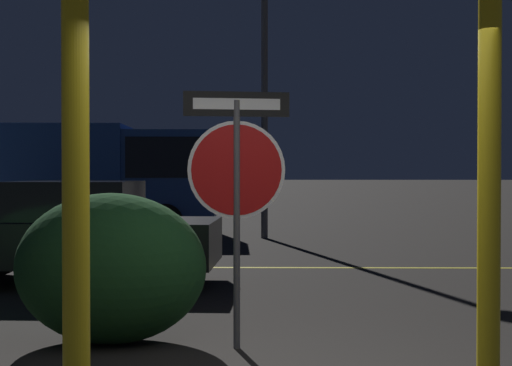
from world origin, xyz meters
The scene contains 8 objects.
road_center_stripe centered at (0.00, 6.98, 0.00)m, with size 40.51×0.12×0.01m, color gold.
stop_sign centered at (-0.50, 1.66, 1.61)m, with size 0.94×0.16×2.29m.
yellow_pole_left centered at (-1.40, -0.34, 1.38)m, with size 0.17×0.17×2.76m, color yellow.
yellow_pole_right centered at (1.22, -0.03, 1.57)m, with size 0.15×0.15×3.13m, color yellow.
hedge_bush_2 centered at (-1.66, 1.82, 0.69)m, with size 1.76×1.12×1.38m, color #19421E.
passing_car_2 centered at (-2.99, 5.20, 0.72)m, with size 4.34×1.93×1.44m.
delivery_truck centered at (-4.14, 12.66, 1.54)m, with size 5.75×2.64×2.69m.
street_lamp centered at (-0.26, 12.16, 5.53)m, with size 0.53×0.53×8.03m.
Camera 1 is at (-0.24, -4.67, 1.58)m, focal length 50.00 mm.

